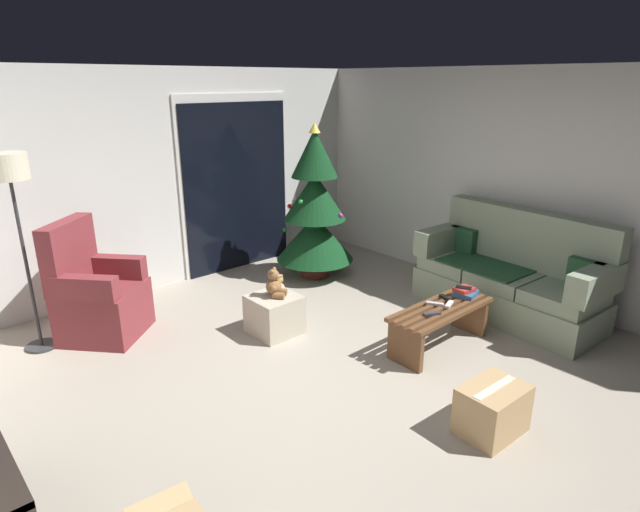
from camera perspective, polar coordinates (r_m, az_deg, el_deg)
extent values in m
plane|color=#9E9384|center=(4.33, 2.30, -14.14)|extent=(7.00, 7.00, 0.00)
cube|color=silver|center=(6.30, -17.45, 7.82)|extent=(5.72, 0.12, 2.50)
cube|color=silver|center=(6.10, 22.32, 6.95)|extent=(0.12, 6.00, 2.50)
cube|color=silver|center=(6.75, -9.11, 7.82)|extent=(1.60, 0.02, 2.20)
cube|color=black|center=(6.74, -9.01, 7.39)|extent=(1.50, 0.02, 2.10)
cube|color=gray|center=(5.81, 19.60, -4.45)|extent=(0.88, 1.94, 0.34)
cube|color=gray|center=(5.44, 25.22, -4.05)|extent=(0.72, 0.64, 0.14)
cube|color=gray|center=(5.71, 19.75, -2.28)|extent=(0.72, 0.64, 0.14)
cube|color=gray|center=(6.03, 14.84, -0.67)|extent=(0.72, 0.64, 0.14)
cube|color=gray|center=(5.86, 21.84, 1.82)|extent=(0.32, 1.91, 0.60)
cube|color=gray|center=(5.29, 28.00, -2.64)|extent=(0.77, 0.25, 0.28)
cube|color=gray|center=(6.13, 13.27, 1.82)|extent=(0.77, 0.25, 0.28)
cube|color=#234C2D|center=(5.79, 17.67, -0.93)|extent=(0.66, 0.94, 0.02)
cube|color=#234C2D|center=(5.49, 27.11, -1.77)|extent=(0.14, 0.33, 0.28)
cube|color=#234C2D|center=(6.15, 15.43, 1.71)|extent=(0.14, 0.33, 0.28)
cube|color=brown|center=(4.77, 14.86, -6.30)|extent=(1.10, 0.05, 0.04)
cube|color=brown|center=(4.81, 13.99, -5.99)|extent=(1.10, 0.05, 0.04)
cube|color=brown|center=(4.86, 13.13, -5.69)|extent=(1.10, 0.05, 0.04)
cube|color=brown|center=(4.90, 12.30, -5.39)|extent=(1.10, 0.05, 0.04)
cube|color=brown|center=(4.95, 11.48, -5.09)|extent=(1.10, 0.05, 0.04)
cube|color=brown|center=(4.59, 9.33, -9.74)|extent=(0.05, 0.36, 0.36)
cube|color=brown|center=(5.32, 16.07, -6.11)|extent=(0.05, 0.36, 0.36)
cube|color=#333338|center=(4.68, 12.17, -6.20)|extent=(0.16, 0.11, 0.02)
cube|color=#ADADB2|center=(4.88, 12.48, -5.13)|extent=(0.11, 0.16, 0.02)
cube|color=black|center=(5.04, 13.64, -4.48)|extent=(0.09, 0.16, 0.02)
cube|color=silver|center=(4.90, 13.98, -5.15)|extent=(0.16, 0.09, 0.02)
cube|color=#285684|center=(5.16, 15.70, -3.95)|extent=(0.26, 0.23, 0.04)
cube|color=#A32D28|center=(5.14, 15.54, -3.55)|extent=(0.19, 0.16, 0.04)
cube|color=black|center=(5.12, 15.47, -3.34)|extent=(0.13, 0.16, 0.01)
cylinder|color=#4C1E19|center=(6.59, -0.55, -1.71)|extent=(0.36, 0.36, 0.10)
cylinder|color=brown|center=(6.55, -0.55, -0.80)|extent=(0.08, 0.08, 0.12)
cone|color=#0F3819|center=(6.44, -0.56, 2.08)|extent=(0.96, 0.96, 0.57)
cone|color=#0F3819|center=(6.31, -0.58, 6.57)|extent=(0.76, 0.76, 0.57)
cone|color=#0F3819|center=(6.23, -0.59, 11.22)|extent=(0.56, 0.56, 0.57)
sphere|color=gold|center=(6.58, -0.70, 7.45)|extent=(0.06, 0.06, 0.06)
sphere|color=#B233A5|center=(6.23, 2.28, 4.49)|extent=(0.06, 0.06, 0.06)
sphere|color=#1E8C33|center=(6.58, -3.88, 2.93)|extent=(0.06, 0.06, 0.06)
sphere|color=#1E8C33|center=(6.36, -1.57, 10.91)|extent=(0.06, 0.06, 0.06)
sphere|color=#1E8C33|center=(6.09, -2.14, 5.99)|extent=(0.06, 0.06, 0.06)
sphere|color=white|center=(6.52, -2.71, 6.33)|extent=(0.06, 0.06, 0.06)
sphere|color=white|center=(6.55, -3.20, 4.91)|extent=(0.06, 0.06, 0.06)
sphere|color=red|center=(6.45, -3.36, 5.46)|extent=(0.06, 0.06, 0.06)
cone|color=#EAD14C|center=(6.20, -0.60, 13.91)|extent=(0.14, 0.14, 0.12)
cube|color=maroon|center=(5.46, -22.42, -6.49)|extent=(0.96, 0.96, 0.31)
cube|color=maroon|center=(5.37, -22.74, -4.12)|extent=(0.96, 0.96, 0.18)
cube|color=maroon|center=(5.37, -25.80, 0.14)|extent=(0.62, 0.57, 0.64)
cube|color=maroon|center=(5.52, -21.44, -1.12)|extent=(0.49, 0.53, 0.22)
cube|color=maroon|center=(5.06, -24.33, -3.24)|extent=(0.49, 0.53, 0.22)
cylinder|color=#2D2D30|center=(5.53, -28.16, -8.66)|extent=(0.28, 0.28, 0.02)
cylinder|color=#2D2D30|center=(5.25, -29.47, -0.96)|extent=(0.03, 0.03, 1.55)
cylinder|color=beige|center=(5.06, -31.05, 8.41)|extent=(0.32, 0.32, 0.22)
cube|color=#B2A893|center=(5.10, -5.01, -6.38)|extent=(0.44, 0.44, 0.38)
cylinder|color=brown|center=(5.04, -4.27, -3.90)|extent=(0.12, 0.13, 0.06)
cylinder|color=brown|center=(4.95, -4.57, -4.34)|extent=(0.12, 0.13, 0.06)
sphere|color=brown|center=(4.99, -5.11, -3.35)|extent=(0.15, 0.15, 0.15)
sphere|color=brown|center=(4.94, -5.15, -2.07)|extent=(0.11, 0.11, 0.11)
sphere|color=#A37A51|center=(4.93, -4.59, -2.22)|extent=(0.04, 0.04, 0.04)
sphere|color=brown|center=(4.96, -5.04, -1.41)|extent=(0.04, 0.04, 0.04)
sphere|color=brown|center=(4.89, -5.28, -1.72)|extent=(0.04, 0.04, 0.04)
sphere|color=brown|center=(5.04, -4.67, -2.96)|extent=(0.06, 0.06, 0.06)
sphere|color=brown|center=(4.91, -5.11, -3.57)|extent=(0.06, 0.06, 0.06)
cylinder|color=tan|center=(5.89, -4.45, -4.50)|extent=(0.12, 0.10, 0.06)
cylinder|color=tan|center=(5.94, -5.26, -4.31)|extent=(0.12, 0.10, 0.06)
sphere|color=tan|center=(5.94, -4.55, -3.61)|extent=(0.15, 0.15, 0.15)
sphere|color=tan|center=(5.89, -4.58, -2.54)|extent=(0.11, 0.11, 0.11)
sphere|color=tan|center=(5.86, -4.85, -2.78)|extent=(0.04, 0.04, 0.04)
sphere|color=tan|center=(5.86, -4.28, -2.18)|extent=(0.04, 0.04, 0.04)
sphere|color=tan|center=(5.90, -4.90, -2.05)|extent=(0.04, 0.04, 0.04)
sphere|color=tan|center=(5.88, -4.08, -3.71)|extent=(0.06, 0.06, 0.06)
sphere|color=tan|center=(5.96, -5.23, -3.45)|extent=(0.06, 0.06, 0.06)
cube|color=tan|center=(3.00, -17.27, -24.54)|extent=(0.34, 0.13, 0.06)
cube|color=tan|center=(3.95, 18.35, -15.69)|extent=(0.48, 0.36, 0.35)
cube|color=beige|center=(3.86, 18.63, -13.48)|extent=(0.43, 0.08, 0.00)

